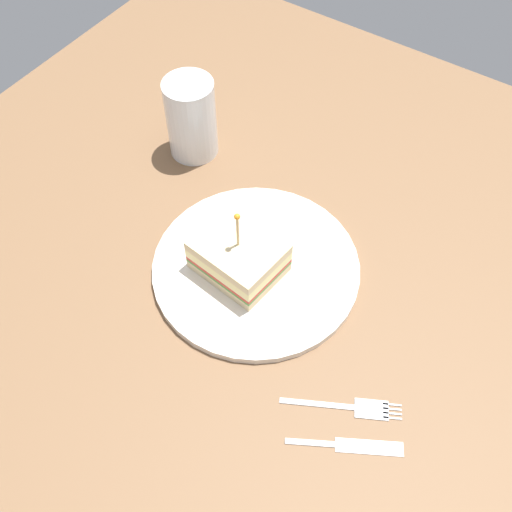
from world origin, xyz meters
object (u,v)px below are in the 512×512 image
object	(u,v)px
plate	(256,268)
sandwich_half_center	(239,256)
knife	(351,445)
fork	(355,407)
drink_glass	(192,122)

from	to	relation	value
plate	sandwich_half_center	distance (cm)	3.62
sandwich_half_center	knife	size ratio (longest dim) A/B	0.97
fork	knife	bearing A→B (deg)	22.66
sandwich_half_center	knife	bearing A→B (deg)	62.55
plate	knife	world-z (taller)	plate
fork	knife	xyz separation A→B (cm)	(3.85, 1.61, 0.00)
plate	fork	xyz separation A→B (cm)	(8.95, 18.73, -0.35)
drink_glass	fork	bearing A→B (deg)	60.28
drink_glass	plate	bearing A→B (deg)	56.49
plate	sandwich_half_center	bearing A→B (deg)	-46.53
plate	drink_glass	bearing A→B (deg)	-123.51
drink_glass	fork	xyz separation A→B (cm)	(21.60, 37.83, -4.96)
sandwich_half_center	knife	xyz separation A→B (cm)	(11.36, 21.86, -3.29)
sandwich_half_center	drink_glass	size ratio (longest dim) A/B	0.93
sandwich_half_center	fork	size ratio (longest dim) A/B	0.89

